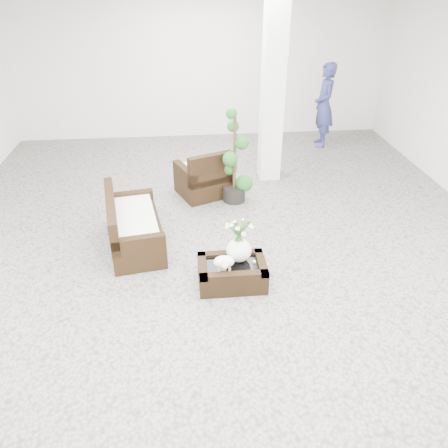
{
  "coord_description": "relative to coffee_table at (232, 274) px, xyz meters",
  "views": [
    {
      "loc": [
        -0.53,
        -5.39,
        3.75
      ],
      "look_at": [
        0.0,
        -0.1,
        0.62
      ],
      "focal_mm": 35.37,
      "sensor_mm": 36.0,
      "label": 1
    }
  ],
  "objects": [
    {
      "name": "armchair",
      "position": [
        -0.23,
        2.78,
        0.3
      ],
      "size": [
        1.1,
        1.08,
        0.9
      ],
      "primitive_type": "cube",
      "rotation": [
        0.0,
        0.0,
        3.54
      ],
      "color": "black",
      "rests_on": "ground"
    },
    {
      "name": "planter_narcissus",
      "position": [
        0.1,
        0.1,
        0.56
      ],
      "size": [
        0.44,
        0.44,
        0.8
      ],
      "primitive_type": null,
      "color": "white",
      "rests_on": "coffee_table"
    },
    {
      "name": "tealight",
      "position": [
        0.3,
        0.02,
        0.17
      ],
      "size": [
        0.04,
        0.04,
        0.03
      ],
      "primitive_type": "cylinder",
      "color": "white",
      "rests_on": "coffee_table"
    },
    {
      "name": "loveseat",
      "position": [
        -1.36,
        1.12,
        0.26
      ],
      "size": [
        0.99,
        1.66,
        0.83
      ],
      "primitive_type": "cube",
      "rotation": [
        0.0,
        0.0,
        1.73
      ],
      "color": "black",
      "rests_on": "ground"
    },
    {
      "name": "topiary",
      "position": [
        0.32,
        2.45,
        0.69
      ],
      "size": [
        0.45,
        0.45,
        1.69
      ],
      "primitive_type": null,
      "color": "#1D511A",
      "rests_on": "ground"
    },
    {
      "name": "coffee_table",
      "position": [
        0.0,
        0.0,
        0.0
      ],
      "size": [
        0.9,
        0.6,
        0.31
      ],
      "primitive_type": "cube",
      "color": "black",
      "rests_on": "ground"
    },
    {
      "name": "ground",
      "position": [
        -0.05,
        0.65,
        -0.16
      ],
      "size": [
        11.0,
        11.0,
        0.0
      ],
      "primitive_type": "plane",
      "color": "gray",
      "rests_on": "ground"
    },
    {
      "name": "sheep_figurine",
      "position": [
        -0.12,
        -0.1,
        0.26
      ],
      "size": [
        0.28,
        0.23,
        0.21
      ],
      "primitive_type": "ellipsoid",
      "color": "white",
      "rests_on": "coffee_table"
    },
    {
      "name": "column",
      "position": [
        1.15,
        3.45,
        1.59
      ],
      "size": [
        0.4,
        0.4,
        3.5
      ],
      "primitive_type": "cube",
      "color": "white",
      "rests_on": "ground"
    },
    {
      "name": "shopper",
      "position": [
        2.72,
        5.13,
        0.8
      ],
      "size": [
        0.49,
        0.72,
        1.91
      ],
      "primitive_type": "imported",
      "rotation": [
        0.0,
        0.0,
        -1.62
      ],
      "color": "navy",
      "rests_on": "ground"
    }
  ]
}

